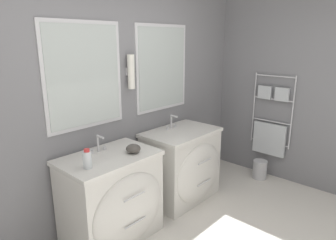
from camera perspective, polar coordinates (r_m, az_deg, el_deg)
The scene contains 9 objects.
wall_back at distance 3.14m, azimuth -11.76°, elevation 3.73°, with size 5.96×0.16×2.60m.
wall_right at distance 4.34m, azimuth 20.68°, elevation 5.90°, with size 0.13×3.45×2.60m.
vanity_left at distance 3.01m, azimuth -10.40°, elevation -14.42°, with size 0.90×0.66×0.87m.
vanity_right at distance 3.67m, azimuth 2.91°, elevation -8.54°, with size 0.90×0.66×0.87m.
faucet_left at distance 2.94m, azimuth -13.06°, elevation -4.48°, with size 0.17×0.11×0.17m.
faucet_right at distance 3.61m, azimuth 0.77°, elevation -0.40°, with size 0.17×0.11×0.17m.
toiletry_bottle at distance 2.60m, azimuth -15.12°, elevation -7.24°, with size 0.07×0.07×0.17m.
amenity_bowl at distance 2.87m, azimuth -6.64°, elevation -5.42°, with size 0.14×0.14×0.08m.
waste_bin at distance 4.49m, azimuth 17.10°, elevation -8.91°, with size 0.20×0.20×0.26m.
Camera 1 is at (-1.79, -0.83, 1.92)m, focal length 32.00 mm.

